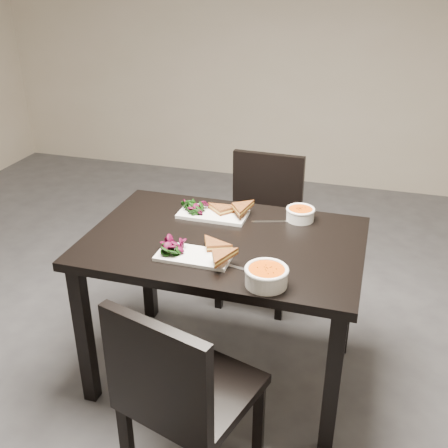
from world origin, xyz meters
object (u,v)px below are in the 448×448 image
Objects in this scene: plate_near at (194,256)px; chair_far at (262,219)px; soup_bowl_far at (300,213)px; soup_bowl_near at (266,275)px; table at (224,258)px; chair_near at (179,392)px; plate_far at (213,214)px.

chair_far is at bearing 86.02° from plate_near.
soup_bowl_far is at bearing -58.16° from chair_far.
soup_bowl_near reaches higher than plate_near.
table is at bearing -88.22° from chair_far.
chair_far reaches higher than table.
chair_near is 0.55m from plate_near.
chair_near is 2.63× the size of plate_far.
table is at bearing 129.68° from soup_bowl_near.
soup_bowl_near is 0.59m from soup_bowl_far.
soup_bowl_far is at bearing 44.27° from table.
soup_bowl_near is (0.26, -0.31, 0.14)m from table.
table is 0.43m from soup_bowl_near.
plate_far is at bearing -99.73° from chair_far.
soup_bowl_far is at bearing 53.27° from plate_near.
soup_bowl_far is (0.36, 0.48, 0.03)m from plate_near.
soup_bowl_far is (0.03, 0.59, -0.01)m from soup_bowl_near.
chair_far is 5.14× the size of soup_bowl_near.
chair_near is 1.02m from soup_bowl_far.
table is 0.69m from chair_near.
plate_near is 0.59m from soup_bowl_far.
soup_bowl_near reaches higher than table.
chair_far is at bearing 107.79° from chair_near.
plate_far reaches higher than table.
chair_near is 1.44m from chair_far.
chair_near is at bearing -77.30° from plate_near.
plate_far is 2.40× the size of soup_bowl_far.
plate_far is (-0.05, 0.40, 0.00)m from plate_near.
chair_far is 2.80× the size of plate_near.
soup_bowl_far is (0.29, 0.28, 0.13)m from table.
chair_near is 2.80× the size of plate_near.
plate_near is 0.41m from plate_far.
chair_far is (-0.04, 1.44, 0.00)m from chair_near.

